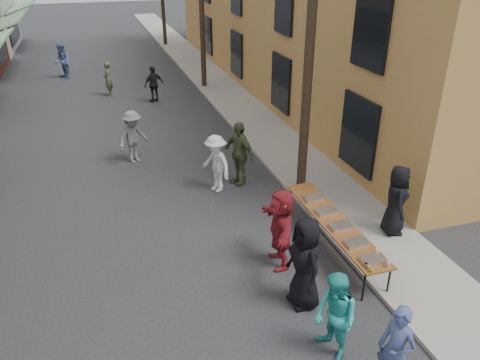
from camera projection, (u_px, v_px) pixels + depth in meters
ground at (176, 280)px, 10.15m from camera, size 120.00×120.00×0.00m
sidewalk at (217, 85)px, 24.27m from camera, size 2.20×60.00×0.10m
utility_pole_near at (311, 34)px, 11.86m from camera, size 0.26×0.26×9.00m
serving_table at (334, 222)px, 10.93m from camera, size 0.70×4.00×0.75m
catering_tray_sausage at (373, 260)px, 9.49m from camera, size 0.50×0.33×0.08m
catering_tray_foil_b at (356, 243)px, 10.04m from camera, size 0.50×0.33×0.08m
catering_tray_buns at (341, 226)px, 10.64m from camera, size 0.50×0.33×0.08m
catering_tray_foil_d at (326, 211)px, 11.23m from camera, size 0.50×0.33×0.08m
catering_tray_buns_end at (314, 198)px, 11.83m from camera, size 0.50×0.33×0.08m
condiment_jar_a at (371, 271)px, 9.17m from camera, size 0.07×0.07×0.08m
condiment_jar_b at (369, 268)px, 9.26m from camera, size 0.07×0.07×0.08m
condiment_jar_c at (366, 265)px, 9.34m from camera, size 0.07×0.07×0.08m
cup_stack at (389, 265)px, 9.32m from camera, size 0.08×0.08×0.12m
guest_front_a at (305, 263)px, 9.08m from camera, size 0.69×1.00×1.96m
guest_front_b at (396, 351)px, 7.30m from camera, size 0.60×0.71×1.65m
guest_front_c at (335, 317)px, 7.92m from camera, size 0.74×0.90×1.71m
guest_front_d at (216, 164)px, 13.53m from camera, size 1.03×1.28×1.73m
guest_front_e at (239, 153)px, 13.92m from camera, size 0.92×1.24×1.96m
guest_queue_back at (281, 228)px, 10.29m from camera, size 0.81×1.80×1.87m
server at (396, 200)px, 11.31m from camera, size 0.87×1.03×1.79m
passerby_left at (133, 137)px, 15.37m from camera, size 1.32×1.18×1.78m
passerby_mid at (154, 84)px, 21.49m from camera, size 1.05×0.77×1.66m
passerby_right at (108, 79)px, 22.42m from camera, size 0.44×0.63×1.62m
passerby_far at (62, 61)px, 25.36m from camera, size 1.03×1.13×1.89m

